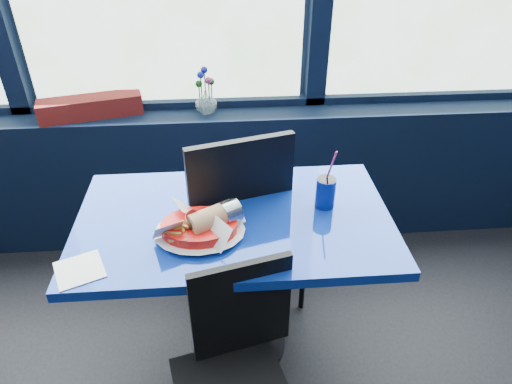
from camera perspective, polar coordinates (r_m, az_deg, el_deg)
name	(u,v)px	position (r m, az deg, el deg)	size (l,w,h in m)	color
window_sill	(178,177)	(2.68, -9.70, 1.88)	(5.00, 0.26, 0.80)	black
near_table	(235,253)	(1.86, -2.60, -7.61)	(1.20, 0.70, 0.75)	black
chair_near_front	(236,361)	(1.65, -2.47, -20.30)	(0.44, 0.45, 0.81)	black
chair_near_back	(248,212)	(2.05, -0.98, -2.55)	(0.56, 0.56, 1.01)	black
planter_box	(91,107)	(2.54, -19.93, 9.98)	(0.51, 0.13, 0.10)	maroon
flower_vase	(206,99)	(2.44, -6.29, 11.42)	(0.14, 0.15, 0.24)	silver
food_basket	(201,226)	(1.65, -6.87, -4.20)	(0.31, 0.30, 0.11)	red
ketchup_bottle	(221,172)	(1.83, -4.41, 2.51)	(0.06, 0.06, 0.23)	red
soda_cup	(326,192)	(1.79, 8.69, 0.05)	(0.08, 0.08, 0.26)	navy
napkin	(79,270)	(1.63, -21.20, -9.06)	(0.15, 0.15, 0.00)	white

